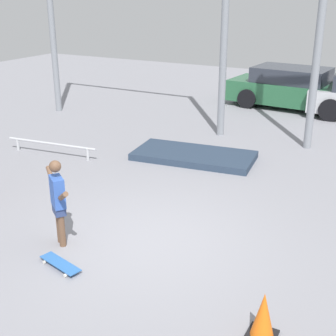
% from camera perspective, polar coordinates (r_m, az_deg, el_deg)
% --- Properties ---
extents(ground_plane, '(36.00, 36.00, 0.00)m').
position_cam_1_polar(ground_plane, '(7.95, -2.66, -8.70)').
color(ground_plane, gray).
extents(skateboarder, '(1.06, 0.81, 1.46)m').
position_cam_1_polar(skateboarder, '(7.66, -13.26, -3.67)').
color(skateboarder, brown).
rests_on(skateboarder, ground_plane).
extents(skateboard, '(0.81, 0.39, 0.08)m').
position_cam_1_polar(skateboard, '(7.38, -13.00, -11.29)').
color(skateboard, '#2D66B2').
rests_on(skateboard, ground_plane).
extents(manual_pad, '(3.08, 1.76, 0.16)m').
position_cam_1_polar(manual_pad, '(11.58, 3.18, 1.52)').
color(manual_pad, '#28384C').
rests_on(manual_pad, ground_plane).
extents(grind_rail, '(2.55, 0.35, 0.33)m').
position_cam_1_polar(grind_rail, '(12.13, -14.04, 2.73)').
color(grind_rail, '#B7BABF').
rests_on(grind_rail, ground_plane).
extents(parked_car_green, '(4.66, 2.24, 1.41)m').
position_cam_1_polar(parked_car_green, '(17.12, 15.13, 9.33)').
color(parked_car_green, '#28603D').
rests_on(parked_car_green, ground_plane).
extents(traffic_cone, '(0.35, 0.35, 0.62)m').
position_cam_1_polar(traffic_cone, '(5.94, 11.53, -17.24)').
color(traffic_cone, black).
rests_on(traffic_cone, ground_plane).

